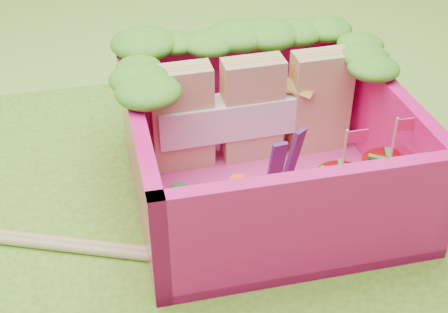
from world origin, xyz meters
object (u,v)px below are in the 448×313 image
(sandwich_stack, at_px, (253,110))
(broccoli, at_px, (181,209))
(strawberry_left, at_px, (339,193))
(strawberry_right, at_px, (386,183))
(bento_box, at_px, (267,147))

(sandwich_stack, bearing_deg, broccoli, -129.51)
(strawberry_left, relative_size, strawberry_right, 0.95)
(strawberry_left, bearing_deg, sandwich_stack, 113.53)
(sandwich_stack, height_order, strawberry_right, sandwich_stack)
(bento_box, distance_m, strawberry_left, 0.42)
(sandwich_stack, relative_size, strawberry_left, 2.24)
(sandwich_stack, distance_m, strawberry_left, 0.66)
(sandwich_stack, bearing_deg, strawberry_right, -49.53)
(strawberry_right, bearing_deg, sandwich_stack, 130.47)
(bento_box, height_order, broccoli, bento_box)
(broccoli, distance_m, strawberry_left, 0.75)
(strawberry_left, bearing_deg, broccoli, -179.62)
(bento_box, bearing_deg, sandwich_stack, 88.69)
(bento_box, bearing_deg, broccoli, -147.06)
(bento_box, xyz_separation_m, strawberry_right, (0.50, -0.30, -0.09))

